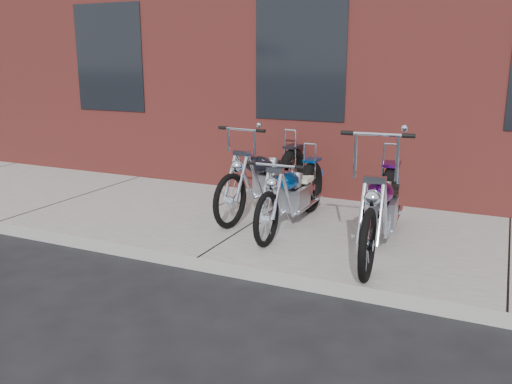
% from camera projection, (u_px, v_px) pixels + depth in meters
% --- Properties ---
extents(ground, '(120.00, 120.00, 0.00)m').
position_uv_depth(ground, '(198.00, 271.00, 5.77)').
color(ground, black).
rests_on(ground, ground).
extents(sidewalk, '(22.00, 3.00, 0.15)m').
position_uv_depth(sidewalk, '(257.00, 226.00, 7.07)').
color(sidewalk, gray).
rests_on(sidewalk, ground).
extents(chopper_purple, '(0.60, 2.47, 1.38)m').
position_uv_depth(chopper_purple, '(381.00, 210.00, 5.88)').
color(chopper_purple, black).
rests_on(chopper_purple, sidewalk).
extents(chopper_blue, '(0.54, 2.20, 0.95)m').
position_uv_depth(chopper_blue, '(293.00, 195.00, 6.72)').
color(chopper_blue, black).
rests_on(chopper_blue, sidewalk).
extents(chopper_third, '(0.59, 2.40, 1.22)m').
position_uv_depth(chopper_third, '(267.00, 180.00, 7.39)').
color(chopper_third, black).
rests_on(chopper_third, sidewalk).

